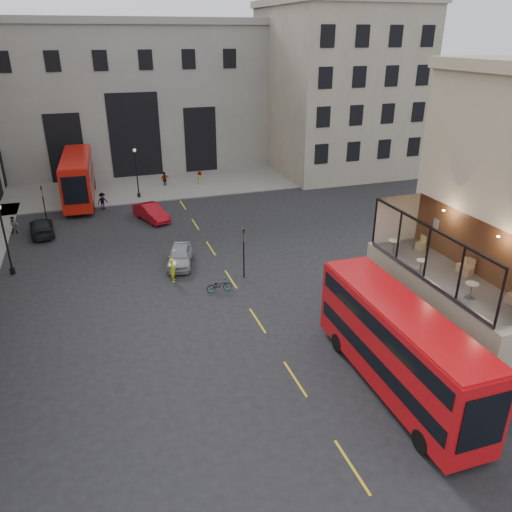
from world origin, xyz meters
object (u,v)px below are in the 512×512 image
object	(u,v)px
cafe_chair_b	(462,267)
traffic_light_near	(244,247)
traffic_light_far	(43,201)
pedestrian_a	(14,225)
car_b	(151,212)
bicycle	(219,285)
cafe_chair_d	(420,245)
street_lamp_a	(7,244)
cafe_table_near	(471,288)
bus_far	(78,176)
pedestrian_c	(165,179)
cafe_table_mid	(421,264)
cafe_chair_c	(468,271)
car_c	(42,227)
bus_near	(398,343)
street_lamp_b	(137,176)
cyclist	(173,270)
cafe_table_far	(394,245)
pedestrian_b	(103,201)
car_a	(180,256)
pedestrian_d	(200,178)

from	to	relation	value
cafe_chair_b	traffic_light_near	bearing A→B (deg)	125.71
traffic_light_far	pedestrian_a	bearing A→B (deg)	-155.41
traffic_light_far	car_b	xyz separation A→B (m)	(9.33, -1.53, -1.66)
bicycle	cafe_chair_d	distance (m)	13.39
street_lamp_a	cafe_table_near	xyz separation A→B (m)	(22.93, -20.38, 2.72)
bicycle	cafe_chair_d	xyz separation A→B (m)	(10.45, -7.11, 4.41)
bicycle	cafe_table_near	xyz separation A→B (m)	(9.18, -12.86, 4.66)
bus_far	pedestrian_c	xyz separation A→B (m)	(9.29, 2.56, -1.84)
cafe_table_mid	cafe_chair_c	bearing A→B (deg)	-30.16
cafe_chair_b	cafe_chair_c	distance (m)	0.53
car_c	cafe_table_mid	world-z (taller)	cafe_table_mid
bus_near	cafe_chair_c	distance (m)	5.83
street_lamp_b	cafe_chair_c	bearing A→B (deg)	-68.64
car_b	cyclist	bearing A→B (deg)	-111.60
street_lamp_b	cafe_table_near	distance (m)	38.38
bus_far	cafe_table_far	bearing A→B (deg)	-61.32
car_c	cafe_table_near	distance (m)	35.61
pedestrian_c	cafe_chair_b	bearing A→B (deg)	79.74
traffic_light_far	cafe_table_far	bearing A→B (deg)	-50.41
traffic_light_near	pedestrian_b	world-z (taller)	traffic_light_near
traffic_light_near	street_lamp_b	size ratio (longest dim) A/B	0.71
street_lamp_b	car_c	xyz separation A→B (m)	(-9.32, -8.15, -1.70)
bicycle	cafe_chair_b	xyz separation A→B (m)	(10.76, -10.31, 4.39)
bus_near	cafe_table_far	xyz separation A→B (m)	(2.98, 5.51, 2.57)
pedestrian_a	car_a	bearing A→B (deg)	-36.38
street_lamp_b	pedestrian_a	world-z (taller)	street_lamp_b
pedestrian_b	car_a	bearing A→B (deg)	-95.75
cafe_table_mid	pedestrian_d	bearing A→B (deg)	96.38
cafe_chair_c	cafe_chair_d	world-z (taller)	cafe_chair_c
pedestrian_a	pedestrian_b	bearing A→B (deg)	34.87
traffic_light_near	cafe_table_near	bearing A→B (deg)	-64.27
car_b	street_lamp_a	bearing A→B (deg)	-163.58
street_lamp_b	bicycle	size ratio (longest dim) A/B	3.08
bicycle	cafe_table_far	size ratio (longest dim) A/B	2.06
cyclist	pedestrian_b	bearing A→B (deg)	19.17
street_lamp_a	car_b	distance (m)	14.24
car_b	car_c	size ratio (longest dim) A/B	0.98
bus_far	car_b	world-z (taller)	bus_far
car_b	bus_far	bearing A→B (deg)	106.00
car_c	cafe_table_mid	xyz separation A→B (m)	(20.73, -25.03, 4.36)
bus_near	cafe_chair_d	world-z (taller)	cafe_chair_d
bicycle	pedestrian_c	bearing A→B (deg)	-0.18
pedestrian_b	cafe_chair_d	size ratio (longest dim) A/B	2.01
bus_near	pedestrian_b	world-z (taller)	bus_near
pedestrian_c	cafe_chair_c	distance (m)	39.39
car_a	cafe_table_far	xyz separation A→B (m)	(10.34, -12.25, 4.42)
pedestrian_c	bus_far	bearing A→B (deg)	-10.01
bus_near	car_a	world-z (taller)	bus_near
cafe_table_mid	cafe_chair_b	size ratio (longest dim) A/B	0.84
car_b	bicycle	world-z (taller)	car_b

